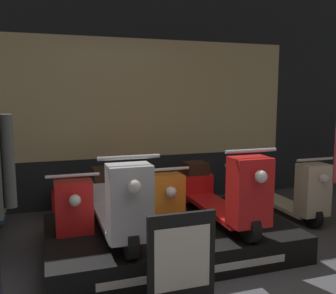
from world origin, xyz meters
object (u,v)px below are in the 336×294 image
scooter_backrow_2 (151,203)px  scooter_backrow_3 (221,196)px  scooter_display_right (220,192)px  scooter_backrow_1 (70,210)px  price_sign_board (182,265)px  scooter_display_left (116,201)px  scooter_backrow_4 (283,190)px

scooter_backrow_2 → scooter_backrow_3: bearing=0.0°
scooter_display_right → scooter_backrow_3: scooter_display_right is taller
scooter_display_right → scooter_backrow_3: size_ratio=1.00×
scooter_backrow_1 → price_sign_board: bearing=-70.0°
scooter_display_left → scooter_backrow_1: scooter_display_left is taller
scooter_display_right → scooter_backrow_2: bearing=127.7°
scooter_backrow_1 → price_sign_board: size_ratio=2.14×
scooter_backrow_3 → price_sign_board: size_ratio=2.14×
scooter_backrow_4 → scooter_backrow_3: bearing=180.0°
scooter_backrow_2 → price_sign_board: size_ratio=2.14×
scooter_display_left → scooter_backrow_1: bearing=118.3°
scooter_backrow_1 → scooter_backrow_4: size_ratio=1.00×
scooter_display_left → scooter_backrow_1: size_ratio=1.00×
scooter_backrow_2 → scooter_display_left: bearing=-127.0°
scooter_display_left → price_sign_board: scooter_display_left is taller
scooter_display_left → scooter_display_right: (1.11, 0.00, 0.00)m
price_sign_board → scooter_display_right: bearing=52.1°
scooter_display_left → price_sign_board: 1.13m
scooter_backrow_3 → scooter_backrow_4: same height
scooter_backrow_1 → price_sign_board: 1.93m
scooter_display_left → price_sign_board: bearing=-76.2°
scooter_backrow_1 → scooter_backrow_3: bearing=0.0°
scooter_backrow_4 → price_sign_board: bearing=-140.1°
scooter_backrow_2 → scooter_backrow_4: size_ratio=1.00×
scooter_backrow_4 → scooter_backrow_2: bearing=180.0°
scooter_backrow_3 → price_sign_board: (-1.22, -1.81, 0.07)m
scooter_display_left → price_sign_board: (0.27, -1.08, -0.20)m
scooter_backrow_4 → scooter_display_right: bearing=-151.1°
scooter_display_left → scooter_display_right: 1.11m
scooter_display_right → scooter_backrow_1: scooter_display_right is taller
scooter_backrow_2 → scooter_backrow_4: same height
scooter_backrow_1 → scooter_backrow_2: bearing=0.0°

